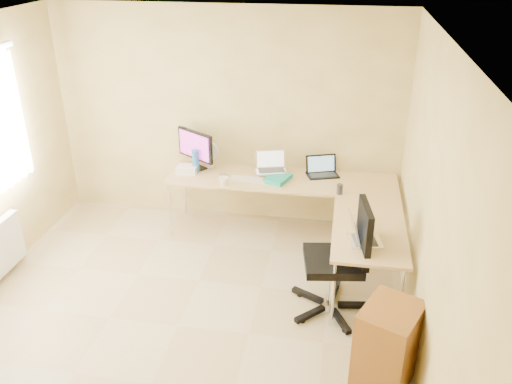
% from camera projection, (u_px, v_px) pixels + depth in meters
% --- Properties ---
extents(floor, '(4.50, 4.50, 0.00)m').
position_uv_depth(floor, '(178.00, 326.00, 4.91)').
color(floor, tan).
rests_on(floor, ground).
extents(ceiling, '(4.50, 4.50, 0.00)m').
position_uv_depth(ceiling, '(154.00, 39.00, 3.78)').
color(ceiling, white).
rests_on(ceiling, ground).
extents(wall_back, '(4.50, 0.00, 4.50)m').
position_uv_depth(wall_back, '(227.00, 117.00, 6.34)').
color(wall_back, '#E8CF8B').
rests_on(wall_back, ground).
extents(wall_right, '(0.00, 4.50, 4.50)m').
position_uv_depth(wall_right, '(432.00, 222.00, 4.03)').
color(wall_right, '#E8CF8B').
rests_on(wall_right, ground).
extents(desk_main, '(2.65, 0.70, 0.73)m').
position_uv_depth(desk_main, '(281.00, 206.00, 6.29)').
color(desk_main, tan).
rests_on(desk_main, ground).
extents(desk_return, '(0.70, 1.30, 0.73)m').
position_uv_depth(desk_return, '(366.00, 260.00, 5.25)').
color(desk_return, tan).
rests_on(desk_return, ground).
extents(monitor, '(0.57, 0.46, 0.48)m').
position_uv_depth(monitor, '(196.00, 150.00, 6.28)').
color(monitor, black).
rests_on(monitor, desk_main).
extents(book_stack, '(0.32, 0.37, 0.05)m').
position_uv_depth(book_stack, '(278.00, 178.00, 6.06)').
color(book_stack, '#168B79').
rests_on(book_stack, desk_main).
extents(laptop_center, '(0.42, 0.36, 0.23)m').
position_uv_depth(laptop_center, '(271.00, 162.00, 6.13)').
color(laptop_center, silver).
rests_on(laptop_center, desk_main).
extents(laptop_black, '(0.43, 0.37, 0.23)m').
position_uv_depth(laptop_black, '(323.00, 167.00, 6.15)').
color(laptop_black, black).
rests_on(laptop_black, desk_main).
extents(keyboard, '(0.48, 0.14, 0.02)m').
position_uv_depth(keyboard, '(251.00, 179.00, 6.08)').
color(keyboard, beige).
rests_on(keyboard, desk_main).
extents(mouse, '(0.13, 0.11, 0.04)m').
position_uv_depth(mouse, '(276.00, 178.00, 6.08)').
color(mouse, white).
rests_on(mouse, desk_main).
extents(mug, '(0.12, 0.12, 0.10)m').
position_uv_depth(mug, '(224.00, 181.00, 5.93)').
color(mug, white).
rests_on(mug, desk_main).
extents(cd_stack, '(0.12, 0.12, 0.03)m').
position_uv_depth(cd_stack, '(223.00, 175.00, 6.18)').
color(cd_stack, silver).
rests_on(cd_stack, desk_main).
extents(water_bottle, '(0.11, 0.11, 0.28)m').
position_uv_depth(water_bottle, '(196.00, 161.00, 6.23)').
color(water_bottle, '#2563A2').
rests_on(water_bottle, desk_main).
extents(papers, '(0.30, 0.35, 0.01)m').
position_uv_depth(papers, '(190.00, 168.00, 6.39)').
color(papers, silver).
rests_on(papers, desk_main).
extents(white_box, '(0.24, 0.18, 0.09)m').
position_uv_depth(white_box, '(187.00, 169.00, 6.25)').
color(white_box, white).
rests_on(white_box, desk_main).
extents(desk_fan, '(0.28, 0.28, 0.31)m').
position_uv_depth(desk_fan, '(210.00, 155.00, 6.37)').
color(desk_fan, silver).
rests_on(desk_fan, desk_main).
extents(black_cup, '(0.08, 0.08, 0.11)m').
position_uv_depth(black_cup, '(340.00, 189.00, 5.74)').
color(black_cup, '#292929').
rests_on(black_cup, desk_main).
extents(laptop_return, '(0.39, 0.34, 0.23)m').
position_uv_depth(laptop_return, '(366.00, 231.00, 4.81)').
color(laptop_return, silver).
rests_on(laptop_return, desk_return).
extents(office_chair, '(0.78, 0.78, 1.14)m').
position_uv_depth(office_chair, '(333.00, 265.00, 4.92)').
color(office_chair, black).
rests_on(office_chair, ground).
extents(cabinet, '(0.57, 0.62, 0.69)m').
position_uv_depth(cabinet, '(388.00, 344.00, 4.17)').
color(cabinet, '#A25B34').
rests_on(cabinet, ground).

